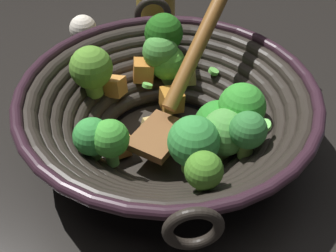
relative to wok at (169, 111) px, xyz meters
The scene contains 3 objects.
ground_plane 0.06m from the wok, 148.04° to the left, with size 4.00×4.00×0.00m, color black.
wok is the anchor object (origin of this frame).
garlic_bulb 0.30m from the wok, 52.21° to the left, with size 0.05×0.05×0.05m, color silver.
Camera 1 is at (-0.38, -0.16, 0.41)m, focal length 49.14 mm.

